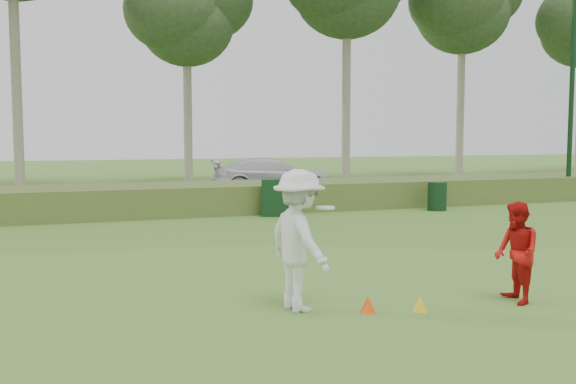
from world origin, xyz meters
name	(u,v)px	position (x,y,z in m)	size (l,w,h in m)	color
ground	(380,301)	(0.00, 0.00, 0.00)	(120.00, 120.00, 0.00)	#427527
reed_strip	(203,198)	(0.00, 12.00, 0.45)	(80.00, 3.00, 0.90)	#486026
park_road	(176,197)	(0.00, 17.00, 0.03)	(80.00, 6.00, 0.06)	#2D2D2D
lamp_post	(573,52)	(14.00, 11.00, 5.59)	(0.70, 0.70, 8.18)	black
tree_4	(186,14)	(2.00, 24.50, 8.59)	(6.24, 6.24, 11.50)	gray
tree_6	(463,4)	(18.00, 23.80, 10.10)	(7.02, 7.02, 13.50)	gray
player_white	(299,240)	(-1.31, -0.04, 0.99)	(1.02, 1.40, 1.99)	white
player_red	(517,253)	(1.83, -0.78, 0.75)	(0.73, 0.57, 1.49)	#B9110F
cone_orange	(368,304)	(-0.46, -0.51, 0.12)	(0.22, 0.22, 0.24)	#FF480D
cone_yellow	(420,304)	(0.25, -0.71, 0.11)	(0.20, 0.20, 0.22)	yellow
utility_cabinet	(277,198)	(1.87, 10.14, 0.57)	(0.91, 0.57, 1.14)	black
trash_bin	(437,196)	(7.33, 9.73, 0.47)	(0.62, 0.62, 0.94)	black
car_right	(272,175)	(4.12, 17.24, 0.80)	(2.08, 5.11, 1.48)	silver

